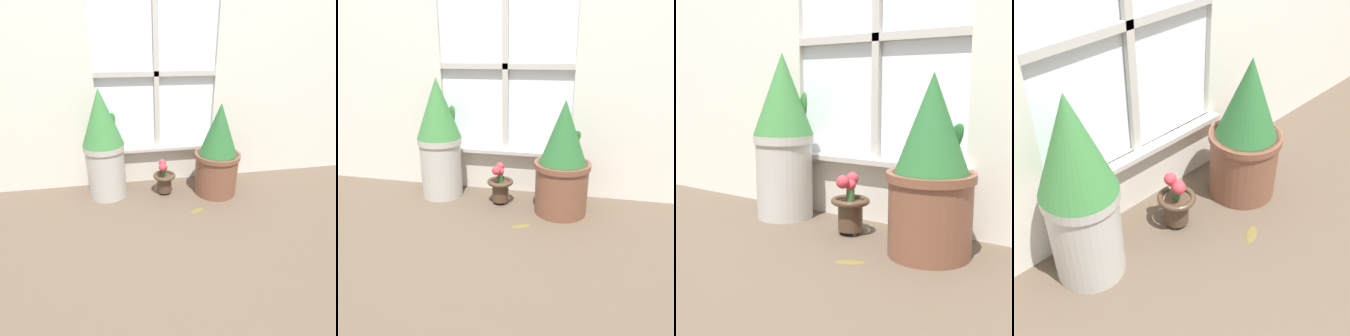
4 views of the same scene
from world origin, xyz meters
TOP-DOWN VIEW (x-y plane):
  - ground_plane at (0.00, 0.00)m, footprint 10.00×10.00m
  - potted_plant_left at (-0.40, 0.34)m, footprint 0.28×0.28m
  - potted_plant_right at (0.40, 0.25)m, footprint 0.33×0.33m
  - flower_vase at (0.01, 0.29)m, footprint 0.16×0.16m
  - fallen_leaf at (0.20, 0.02)m, footprint 0.12×0.09m

SIDE VIEW (x-z plane):
  - ground_plane at x=0.00m, z-range 0.00..0.00m
  - fallen_leaf at x=0.20m, z-range 0.00..0.01m
  - flower_vase at x=0.01m, z-range -0.01..0.26m
  - potted_plant_right at x=0.40m, z-range -0.02..0.65m
  - potted_plant_left at x=-0.40m, z-range 0.01..0.79m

